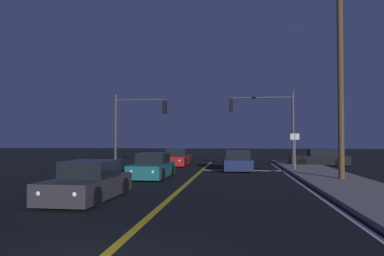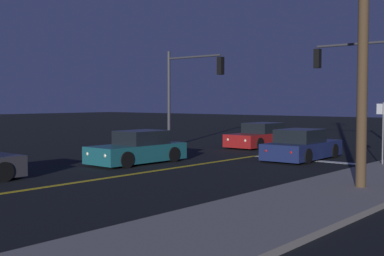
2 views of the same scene
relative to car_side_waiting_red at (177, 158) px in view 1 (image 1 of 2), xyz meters
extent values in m
cube|color=gray|center=(9.55, -13.48, -0.51)|extent=(3.20, 38.78, 0.15)
cube|color=gold|center=(2.39, -13.48, -0.58)|extent=(0.20, 36.63, 0.01)
cube|color=white|center=(7.70, -13.48, -0.58)|extent=(0.16, 36.63, 0.01)
cube|color=white|center=(5.17, -4.21, -0.58)|extent=(5.55, 0.50, 0.01)
cube|color=maroon|center=(0.00, -0.07, -0.14)|extent=(1.80, 4.70, 0.68)
cube|color=black|center=(0.00, 0.21, 0.46)|extent=(1.54, 2.16, 0.60)
cylinder|color=black|center=(0.84, -1.52, -0.26)|extent=(0.22, 0.64, 0.64)
cylinder|color=black|center=(-0.83, -1.53, -0.26)|extent=(0.22, 0.64, 0.64)
cylinder|color=black|center=(0.83, 1.39, -0.26)|extent=(0.22, 0.64, 0.64)
cylinder|color=black|center=(-0.84, 1.38, -0.26)|extent=(0.22, 0.64, 0.64)
sphere|color=#FFF4CC|center=(0.56, -2.35, -0.06)|extent=(0.18, 0.18, 0.18)
sphere|color=#FFF4CC|center=(-0.55, -2.36, -0.06)|extent=(0.18, 0.18, 0.18)
sphere|color=red|center=(0.55, 2.23, -0.06)|extent=(0.14, 0.14, 0.14)
sphere|color=red|center=(-0.56, 2.23, -0.06)|extent=(0.14, 0.14, 0.14)
cube|color=#2D2D33|center=(-0.36, -17.17, -0.14)|extent=(1.89, 4.39, 0.68)
cube|color=black|center=(-0.35, -16.91, 0.46)|extent=(1.58, 2.04, 0.60)
cylinder|color=black|center=(0.44, -18.54, -0.26)|extent=(0.23, 0.64, 0.64)
cylinder|color=black|center=(-1.22, -18.50, -0.26)|extent=(0.23, 0.64, 0.64)
cylinder|color=black|center=(0.50, -15.84, -0.26)|extent=(0.23, 0.64, 0.64)
cylinder|color=black|center=(-1.16, -15.80, -0.26)|extent=(0.23, 0.64, 0.64)
sphere|color=#FFF4CC|center=(0.14, -19.30, -0.06)|extent=(0.18, 0.18, 0.18)
sphere|color=#FFF4CC|center=(-0.96, -19.27, -0.06)|extent=(0.18, 0.18, 0.18)
sphere|color=red|center=(0.24, -15.06, -0.06)|extent=(0.14, 0.14, 0.14)
sphere|color=red|center=(-0.86, -15.03, -0.06)|extent=(0.14, 0.14, 0.14)
cube|color=black|center=(11.11, 1.05, -0.14)|extent=(4.45, 1.94, 0.68)
cube|color=black|center=(11.38, 1.05, 0.46)|extent=(2.06, 1.65, 0.60)
cylinder|color=black|center=(9.73, 0.19, -0.26)|extent=(0.64, 0.23, 0.64)
cylinder|color=black|center=(9.75, 1.95, -0.26)|extent=(0.64, 0.23, 0.64)
cylinder|color=black|center=(12.47, 0.15, -0.26)|extent=(0.64, 0.23, 0.64)
cylinder|color=black|center=(12.50, 1.92, -0.26)|extent=(0.64, 0.23, 0.64)
sphere|color=#FFF4CC|center=(8.95, 0.49, -0.06)|extent=(0.18, 0.18, 0.18)
sphere|color=#FFF4CC|center=(8.97, 1.66, -0.06)|extent=(0.18, 0.18, 0.18)
sphere|color=red|center=(13.27, 0.44, -0.06)|extent=(0.14, 0.14, 0.14)
sphere|color=red|center=(13.28, 1.61, -0.06)|extent=(0.14, 0.14, 0.14)
cube|color=navy|center=(4.75, -4.10, -0.14)|extent=(2.00, 4.54, 0.68)
cube|color=black|center=(4.76, -4.37, 0.46)|extent=(1.64, 2.12, 0.60)
cylinder|color=black|center=(3.84, -2.75, -0.26)|extent=(0.25, 0.65, 0.64)
cylinder|color=black|center=(5.53, -2.68, -0.26)|extent=(0.25, 0.65, 0.64)
cylinder|color=black|center=(3.96, -5.52, -0.26)|extent=(0.25, 0.65, 0.64)
cylinder|color=black|center=(5.65, -5.45, -0.26)|extent=(0.25, 0.65, 0.64)
sphere|color=#FFF4CC|center=(4.09, -1.96, -0.06)|extent=(0.18, 0.18, 0.18)
sphere|color=#FFF4CC|center=(5.22, -1.91, -0.06)|extent=(0.18, 0.18, 0.18)
sphere|color=red|center=(4.28, -6.31, -0.06)|extent=(0.14, 0.14, 0.14)
sphere|color=red|center=(5.40, -6.26, -0.06)|extent=(0.14, 0.14, 0.14)
cube|color=#195960|center=(0.21, -9.75, -0.14)|extent=(1.79, 4.24, 0.68)
cube|color=black|center=(0.22, -9.50, 0.46)|extent=(1.51, 1.96, 0.60)
cylinder|color=black|center=(0.99, -11.07, -0.26)|extent=(0.23, 0.64, 0.64)
cylinder|color=black|center=(-0.61, -11.04, -0.26)|extent=(0.23, 0.64, 0.64)
cylinder|color=black|center=(1.03, -8.46, -0.26)|extent=(0.23, 0.64, 0.64)
cylinder|color=black|center=(-0.57, -8.43, -0.26)|extent=(0.23, 0.64, 0.64)
sphere|color=#FFF4CC|center=(0.72, -11.80, -0.06)|extent=(0.18, 0.18, 0.18)
sphere|color=#FFF4CC|center=(-0.35, -11.79, -0.06)|extent=(0.18, 0.18, 0.18)
sphere|color=red|center=(0.78, -7.70, -0.06)|extent=(0.14, 0.14, 0.14)
sphere|color=red|center=(-0.29, -7.68, -0.06)|extent=(0.14, 0.14, 0.14)
cylinder|color=#38383D|center=(8.75, -1.91, 2.17)|extent=(0.18, 0.18, 5.51)
cylinder|color=#38383D|center=(6.52, -1.91, 4.53)|extent=(4.44, 0.12, 0.12)
cube|color=black|center=(4.30, -1.91, 3.98)|extent=(0.28, 0.28, 0.90)
sphere|color=red|center=(4.30, -1.91, 4.25)|extent=(0.22, 0.22, 0.22)
sphere|color=#4C2D05|center=(4.30, -1.91, 3.98)|extent=(0.22, 0.22, 0.22)
sphere|color=#0A3814|center=(4.30, -1.91, 3.71)|extent=(0.22, 0.22, 0.22)
cylinder|color=#38383D|center=(-3.96, -3.31, 2.07)|extent=(0.18, 0.18, 5.31)
cylinder|color=#38383D|center=(-2.16, -3.31, 4.32)|extent=(3.60, 0.12, 0.12)
cube|color=black|center=(-0.36, -3.31, 3.77)|extent=(0.28, 0.28, 0.90)
sphere|color=red|center=(-0.36, -3.31, 4.04)|extent=(0.22, 0.22, 0.22)
sphere|color=#4C2D05|center=(-0.36, -3.31, 3.77)|extent=(0.22, 0.22, 0.22)
sphere|color=#0A3814|center=(-0.36, -3.31, 3.50)|extent=(0.22, 0.22, 0.22)
cylinder|color=#4C3823|center=(9.85, -10.30, 4.86)|extent=(0.29, 0.29, 10.89)
cylinder|color=slate|center=(8.45, -4.71, 0.67)|extent=(0.06, 0.06, 2.51)
cube|color=white|center=(8.45, -4.71, 1.67)|extent=(0.56, 0.14, 0.40)
camera|label=1|loc=(4.74, -29.63, 1.50)|focal=35.30mm
camera|label=2|loc=(15.41, -24.21, 1.97)|focal=47.77mm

